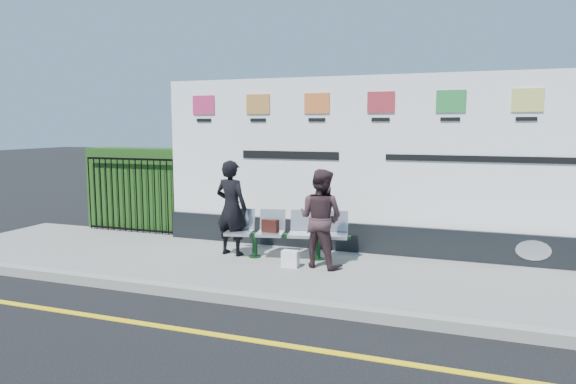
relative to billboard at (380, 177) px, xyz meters
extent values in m
plane|color=black|center=(-0.50, -3.85, -1.42)|extent=(80.00, 80.00, 0.00)
cube|color=gray|center=(-0.50, -1.35, -1.36)|extent=(14.00, 3.00, 0.12)
cube|color=gray|center=(-0.50, -2.85, -1.35)|extent=(14.00, 0.18, 0.14)
cube|color=yellow|center=(-0.50, -3.85, -1.42)|extent=(14.00, 0.10, 0.01)
cube|color=black|center=(0.00, 0.00, -1.05)|extent=(8.00, 0.30, 0.50)
cube|color=white|center=(0.00, 0.00, 0.45)|extent=(8.00, 0.14, 2.50)
cube|color=#1D4414|center=(-5.08, 0.45, -0.45)|extent=(2.35, 0.70, 1.70)
imported|color=black|center=(-2.31, -0.99, -0.50)|extent=(0.64, 0.47, 1.60)
imported|color=#392528|center=(-0.69, -1.19, -0.54)|extent=(0.86, 0.74, 1.52)
cube|color=black|center=(-1.62, -0.96, -0.76)|extent=(0.28, 0.14, 0.21)
cube|color=white|center=(-1.12, -1.39, -1.17)|extent=(0.26, 0.15, 0.26)
camera|label=1|loc=(1.46, -8.65, 0.87)|focal=32.00mm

